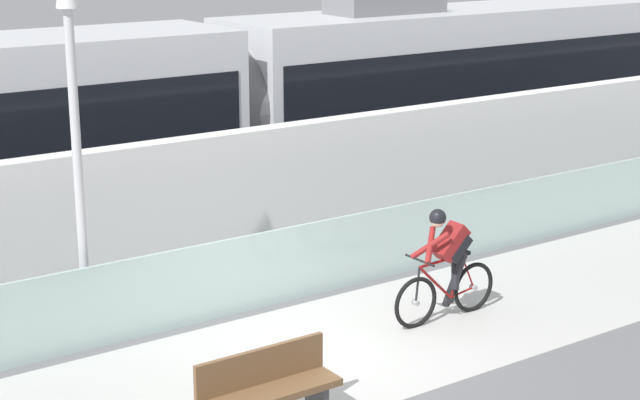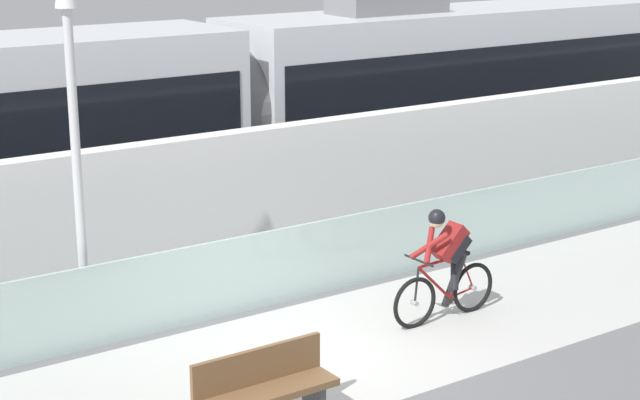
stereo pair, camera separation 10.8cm
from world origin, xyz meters
name	(u,v)px [view 2 (the right image)]	position (x,y,z in m)	size (l,w,h in m)	color
ground_plane	(315,356)	(0.00, 0.00, 0.00)	(200.00, 200.00, 0.00)	slate
bike_path_deck	(315,355)	(0.00, 0.00, 0.01)	(32.00, 3.20, 0.01)	beige
glass_parapet	(240,274)	(0.00, 1.85, 0.55)	(32.00, 0.05, 1.10)	#ADC6C1
concrete_barrier_wall	(180,209)	(0.00, 3.65, 1.08)	(32.00, 0.36, 2.16)	white
tram_rail_near	(116,236)	(0.00, 6.13, 0.00)	(32.00, 0.08, 0.01)	#595654
tram_rail_far	(84,217)	(0.00, 7.57, 0.00)	(32.00, 0.08, 0.01)	#595654
tram	(228,107)	(2.67, 6.85, 1.89)	(22.56, 2.54, 3.81)	silver
cyclist_on_bike	(446,266)	(2.15, 0.00, 0.78)	(1.77, 0.58, 1.61)	black
lamp_post_antenna	(72,91)	(-2.16, 2.15, 3.29)	(0.28, 0.28, 5.20)	gray
bench	(264,388)	(-1.54, -1.29, 0.48)	(1.60, 0.45, 0.89)	brown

